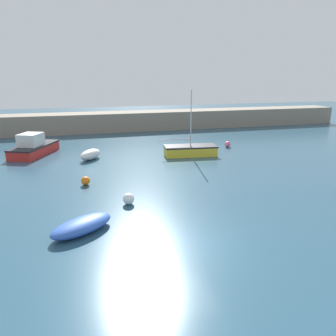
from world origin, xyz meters
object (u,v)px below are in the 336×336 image
(mooring_buoy_orange, at_px, (86,181))
(mooring_buoy_pink, at_px, (228,144))
(fishing_dinghy_green, at_px, (91,154))
(mooring_buoy_white, at_px, (129,199))
(open_tender_yellow, at_px, (82,226))
(motorboat_with_cabin, at_px, (33,147))
(sailboat_tall_mast, at_px, (190,150))

(mooring_buoy_orange, bearing_deg, mooring_buoy_pink, 30.28)
(fishing_dinghy_green, relative_size, mooring_buoy_white, 4.00)
(mooring_buoy_white, height_order, mooring_buoy_orange, mooring_buoy_white)
(open_tender_yellow, relative_size, fishing_dinghy_green, 1.33)
(open_tender_yellow, height_order, mooring_buoy_pink, open_tender_yellow)
(motorboat_with_cabin, height_order, mooring_buoy_orange, motorboat_with_cabin)
(motorboat_with_cabin, bearing_deg, mooring_buoy_white, -131.88)
(motorboat_with_cabin, distance_m, sailboat_tall_mast, 13.06)
(motorboat_with_cabin, distance_m, mooring_buoy_pink, 17.03)
(sailboat_tall_mast, bearing_deg, fishing_dinghy_green, -179.33)
(fishing_dinghy_green, bearing_deg, mooring_buoy_orange, 33.12)
(mooring_buoy_pink, height_order, mooring_buoy_orange, mooring_buoy_pink)
(fishing_dinghy_green, relative_size, mooring_buoy_pink, 4.32)
(sailboat_tall_mast, xyz_separation_m, mooring_buoy_orange, (-8.67, -5.53, -0.17))
(motorboat_with_cabin, height_order, sailboat_tall_mast, sailboat_tall_mast)
(open_tender_yellow, xyz_separation_m, mooring_buoy_orange, (0.38, 6.34, -0.04))
(open_tender_yellow, bearing_deg, mooring_buoy_white, 13.05)
(motorboat_with_cabin, bearing_deg, mooring_buoy_orange, -133.57)
(open_tender_yellow, bearing_deg, sailboat_tall_mast, 18.50)
(open_tender_yellow, height_order, mooring_buoy_white, open_tender_yellow)
(mooring_buoy_white, distance_m, mooring_buoy_orange, 4.26)
(motorboat_with_cabin, relative_size, fishing_dinghy_green, 2.28)
(fishing_dinghy_green, bearing_deg, sailboat_tall_mast, 122.76)
(mooring_buoy_white, xyz_separation_m, mooring_buoy_orange, (-2.01, 3.75, -0.03))
(mooring_buoy_pink, bearing_deg, mooring_buoy_orange, -149.72)
(open_tender_yellow, xyz_separation_m, sailboat_tall_mast, (9.06, 11.87, 0.13))
(mooring_buoy_white, bearing_deg, mooring_buoy_orange, 118.24)
(motorboat_with_cabin, height_order, mooring_buoy_pink, motorboat_with_cabin)
(mooring_buoy_pink, xyz_separation_m, mooring_buoy_white, (-11.09, -11.40, 0.02))
(open_tender_yellow, xyz_separation_m, mooring_buoy_white, (2.40, 2.59, -0.01))
(open_tender_yellow, relative_size, sailboat_tall_mast, 0.58)
(fishing_dinghy_green, height_order, mooring_buoy_white, fishing_dinghy_green)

